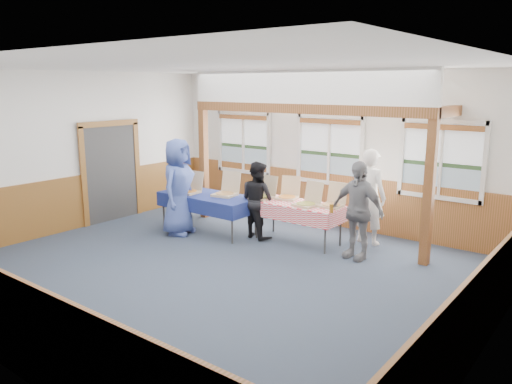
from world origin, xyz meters
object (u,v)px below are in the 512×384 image
(woman_black, at_px, (258,200))
(person_grey, at_px, (357,210))
(table_right, at_px, (298,206))
(table_left, at_px, (208,197))
(woman_white, at_px, (369,197))
(man_blue, at_px, (178,187))

(woman_black, relative_size, person_grey, 0.89)
(table_right, relative_size, woman_black, 1.24)
(table_left, xyz_separation_m, woman_black, (1.06, 0.27, 0.04))
(table_left, relative_size, woman_black, 1.50)
(table_right, bearing_deg, person_grey, -28.65)
(person_grey, bearing_deg, table_left, -164.67)
(woman_black, bearing_deg, woman_white, -140.71)
(woman_white, bearing_deg, table_left, 28.71)
(table_left, height_order, table_right, same)
(woman_black, bearing_deg, man_blue, 40.80)
(woman_black, xyz_separation_m, man_blue, (-1.38, -0.77, 0.21))
(woman_white, relative_size, person_grey, 1.06)
(woman_white, distance_m, man_blue, 3.69)
(table_left, relative_size, table_right, 1.21)
(table_left, relative_size, person_grey, 1.33)
(table_right, height_order, woman_black, woman_black)
(woman_white, xyz_separation_m, man_blue, (-3.25, -1.74, 0.06))
(woman_white, distance_m, person_grey, 0.91)
(table_right, xyz_separation_m, person_grey, (1.28, -0.13, 0.15))
(table_left, bearing_deg, woman_black, -9.34)
(person_grey, bearing_deg, woman_white, 111.51)
(woman_black, height_order, person_grey, person_grey)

